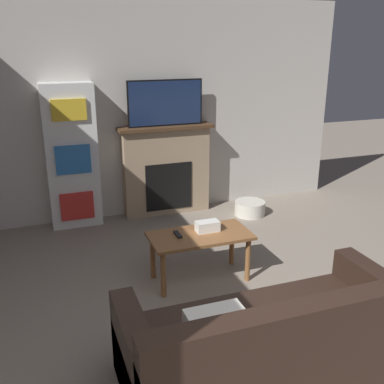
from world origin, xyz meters
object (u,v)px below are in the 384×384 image
at_px(storage_basket, 250,208).
at_px(couch, 271,346).
at_px(coffee_table, 200,241).
at_px(fireplace, 166,170).
at_px(bookshelf, 72,157).
at_px(tv, 165,103).

bearing_deg(storage_basket, couch, -114.29).
bearing_deg(couch, coffee_table, 88.47).
distance_m(fireplace, bookshelf, 1.21).
height_order(couch, coffee_table, couch).
distance_m(couch, bookshelf, 3.42).
height_order(coffee_table, storage_basket, coffee_table).
distance_m(bookshelf, storage_basket, 2.36).
bearing_deg(tv, couch, -94.52).
xyz_separation_m(fireplace, storage_basket, (1.00, -0.47, -0.50)).
bearing_deg(couch, storage_basket, 65.71).
xyz_separation_m(bookshelf, storage_basket, (2.18, -0.45, -0.78)).
height_order(fireplace, coffee_table, fireplace).
bearing_deg(couch, tv, 85.48).
xyz_separation_m(tv, coffee_table, (-0.22, -1.80, -1.06)).
relative_size(coffee_table, bookshelf, 0.55).
height_order(tv, bookshelf, tv).
bearing_deg(fireplace, coffee_table, -96.81).
bearing_deg(fireplace, storage_basket, -25.08).
distance_m(fireplace, coffee_table, 1.84).
height_order(fireplace, tv, tv).
bearing_deg(fireplace, tv, -90.00).
bearing_deg(coffee_table, fireplace, 83.19).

